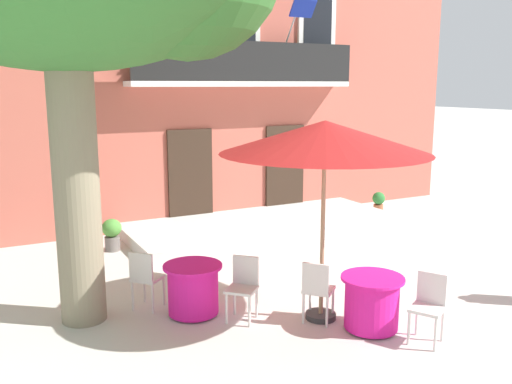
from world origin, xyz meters
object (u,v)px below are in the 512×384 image
at_px(cafe_table_middle, 193,289).
at_px(cafe_chair_near_tree_1, 429,303).
at_px(ground_planter_left, 112,233).
at_px(cafe_table_near_tree, 372,302).
at_px(cafe_chair_middle_0, 243,284).
at_px(cafe_chair_middle_1, 145,276).
at_px(cafe_chair_near_tree_0, 317,287).
at_px(ground_planter_right, 379,201).
at_px(cafe_umbrella, 325,138).

bearing_deg(cafe_table_middle, cafe_chair_near_tree_1, -42.83).
relative_size(cafe_table_middle, ground_planter_left, 1.31).
distance_m(cafe_table_near_tree, cafe_chair_middle_0, 1.81).
bearing_deg(ground_planter_left, cafe_chair_middle_1, -94.73).
xyz_separation_m(cafe_chair_near_tree_0, ground_planter_left, (-1.73, 4.84, -0.16)).
distance_m(cafe_chair_near_tree_0, cafe_table_middle, 1.81).
distance_m(cafe_chair_middle_1, ground_planter_right, 7.95).
bearing_deg(cafe_chair_near_tree_0, cafe_chair_middle_1, 141.41).
relative_size(cafe_chair_near_tree_0, cafe_chair_middle_0, 1.00).
xyz_separation_m(cafe_table_near_tree, ground_planter_right, (4.69, 5.42, -0.07)).
bearing_deg(cafe_table_near_tree, cafe_chair_middle_0, 140.78).
height_order(cafe_chair_near_tree_1, cafe_table_middle, cafe_chair_near_tree_1).
height_order(cafe_table_middle, cafe_chair_middle_1, cafe_chair_middle_1).
xyz_separation_m(cafe_table_near_tree, cafe_chair_near_tree_1, (0.43, -0.62, 0.14)).
xyz_separation_m(cafe_table_middle, ground_planter_right, (6.67, 3.80, -0.07)).
height_order(cafe_chair_middle_0, cafe_chair_middle_1, same).
relative_size(cafe_chair_near_tree_0, cafe_table_middle, 1.05).
xyz_separation_m(cafe_chair_near_tree_1, ground_planter_right, (4.25, 6.04, -0.21)).
xyz_separation_m(cafe_chair_near_tree_0, cafe_umbrella, (0.14, 0.10, 2.08)).
relative_size(cafe_chair_near_tree_0, ground_planter_left, 1.38).
height_order(cafe_chair_near_tree_0, cafe_table_middle, cafe_chair_near_tree_0).
bearing_deg(cafe_chair_near_tree_0, cafe_umbrella, 36.42).
xyz_separation_m(ground_planter_left, ground_planter_right, (6.96, 0.06, -0.05)).
height_order(cafe_table_near_tree, cafe_chair_near_tree_0, cafe_chair_near_tree_0).
xyz_separation_m(cafe_chair_near_tree_0, cafe_chair_near_tree_1, (0.98, -1.14, 0.00)).
relative_size(cafe_chair_middle_1, ground_planter_left, 1.38).
relative_size(cafe_chair_near_tree_1, ground_planter_left, 1.38).
bearing_deg(cafe_table_near_tree, ground_planter_left, 113.05).
distance_m(ground_planter_left, ground_planter_right, 6.96).
height_order(cafe_chair_near_tree_0, cafe_umbrella, cafe_umbrella).
height_order(cafe_chair_middle_0, ground_planter_left, cafe_chair_middle_0).
xyz_separation_m(cafe_table_near_tree, cafe_umbrella, (-0.41, 0.62, 2.22)).
distance_m(cafe_table_middle, cafe_chair_middle_1, 0.77).
bearing_deg(cafe_table_near_tree, cafe_chair_near_tree_1, -55.07).
relative_size(cafe_table_near_tree, cafe_chair_middle_0, 0.95).
bearing_deg(ground_planter_right, cafe_chair_middle_0, -144.88).
relative_size(ground_planter_left, ground_planter_right, 1.16).
bearing_deg(cafe_chair_near_tree_1, cafe_chair_near_tree_0, 130.68).
relative_size(cafe_chair_near_tree_1, cafe_umbrella, 0.31).
relative_size(cafe_table_middle, ground_planter_right, 1.51).
bearing_deg(ground_planter_left, cafe_chair_near_tree_1, -65.60).
bearing_deg(ground_planter_left, ground_planter_right, 0.52).
distance_m(cafe_chair_near_tree_0, cafe_chair_middle_1, 2.56).
bearing_deg(cafe_chair_middle_1, cafe_chair_middle_0, -40.33).
height_order(cafe_umbrella, ground_planter_left, cafe_umbrella).
height_order(cafe_chair_middle_1, ground_planter_left, cafe_chair_middle_1).
bearing_deg(cafe_table_middle, cafe_chair_near_tree_0, -37.44).
height_order(cafe_table_middle, cafe_umbrella, cafe_umbrella).
bearing_deg(cafe_chair_middle_1, cafe_umbrella, -34.93).
bearing_deg(cafe_table_near_tree, cafe_chair_middle_1, 140.28).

